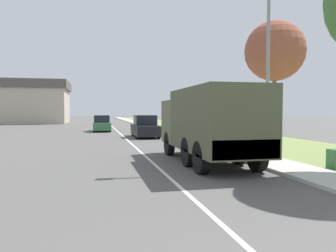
{
  "coord_description": "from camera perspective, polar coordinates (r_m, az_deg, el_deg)",
  "views": [
    {
      "loc": [
        -2.27,
        -1.43,
        2.1
      ],
      "look_at": [
        0.87,
        12.55,
        1.43
      ],
      "focal_mm": 35.0,
      "sensor_mm": 36.0,
      "label": 1
    }
  ],
  "objects": [
    {
      "name": "ground_plane",
      "position": [
        41.54,
        -9.51,
        -0.25
      ],
      "size": [
        180.0,
        180.0,
        0.0
      ],
      "primitive_type": "plane",
      "color": "#565451"
    },
    {
      "name": "lane_centre_stripe",
      "position": [
        41.54,
        -9.51,
        -0.25
      ],
      "size": [
        0.12,
        120.0,
        0.0
      ],
      "color": "silver",
      "rests_on": "ground"
    },
    {
      "name": "sidewalk_right",
      "position": [
        42.02,
        -3.37,
        -0.1
      ],
      "size": [
        1.8,
        120.0,
        0.12
      ],
      "color": "beige",
      "rests_on": "ground"
    },
    {
      "name": "grass_strip_right",
      "position": [
        42.96,
        2.43,
        -0.11
      ],
      "size": [
        7.0,
        120.0,
        0.02
      ],
      "color": "olive",
      "rests_on": "ground"
    },
    {
      "name": "military_truck",
      "position": [
        13.2,
        7.03,
        0.72
      ],
      "size": [
        2.33,
        7.13,
        2.95
      ],
      "color": "#545B3D",
      "rests_on": "ground"
    },
    {
      "name": "car_nearest_ahead",
      "position": [
        26.0,
        -3.99,
        -0.24
      ],
      "size": [
        1.83,
        4.55,
        1.75
      ],
      "color": "black",
      "rests_on": "ground"
    },
    {
      "name": "car_second_ahead",
      "position": [
        33.94,
        -11.47,
        0.32
      ],
      "size": [
        1.73,
        4.21,
        1.63
      ],
      "color": "#336B3D",
      "rests_on": "ground"
    },
    {
      "name": "lamp_post",
      "position": [
        14.45,
        16.43,
        14.32
      ],
      "size": [
        1.69,
        0.24,
        8.44
      ],
      "color": "gray",
      "rests_on": "sidewalk_right"
    },
    {
      "name": "tree_mid_right",
      "position": [
        22.16,
        18.1,
        12.26
      ],
      "size": [
        3.77,
        3.77,
        7.72
      ],
      "color": "brown",
      "rests_on": "grass_strip_right"
    },
    {
      "name": "building_distant",
      "position": [
        61.1,
        -26.04,
        3.8
      ],
      "size": [
        19.63,
        12.07,
        7.06
      ],
      "color": "#B2A893",
      "rests_on": "ground"
    }
  ]
}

